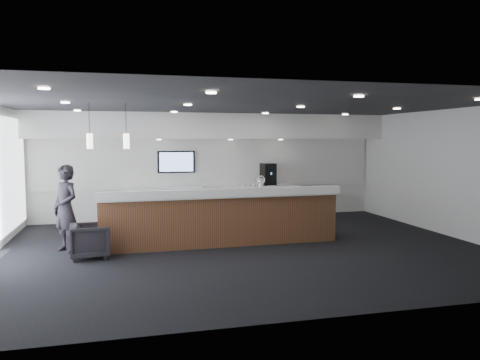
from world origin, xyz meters
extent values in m
plane|color=black|center=(0.00, 0.00, 0.00)|extent=(10.00, 10.00, 0.00)
cube|color=black|center=(0.00, 0.00, 3.00)|extent=(10.00, 8.00, 0.02)
cube|color=silver|center=(0.00, 4.00, 1.50)|extent=(10.00, 0.02, 3.00)
cube|color=silver|center=(5.00, 0.00, 1.50)|extent=(0.02, 8.00, 3.00)
cube|color=silver|center=(0.00, 3.55, 2.65)|extent=(10.00, 0.90, 0.70)
cube|color=silver|center=(0.00, 3.97, 1.60)|extent=(9.80, 0.06, 1.40)
cube|color=gray|center=(0.00, 3.64, 0.45)|extent=(5.00, 0.60, 0.90)
cube|color=white|center=(0.00, 3.64, 0.93)|extent=(5.06, 0.66, 0.05)
cylinder|color=silver|center=(-2.00, 3.32, 0.50)|extent=(0.60, 0.02, 0.02)
cylinder|color=silver|center=(-1.00, 3.32, 0.50)|extent=(0.60, 0.02, 0.02)
cylinder|color=silver|center=(0.00, 3.32, 0.50)|extent=(0.60, 0.02, 0.02)
cylinder|color=silver|center=(1.00, 3.32, 0.50)|extent=(0.60, 0.02, 0.02)
cylinder|color=silver|center=(2.00, 3.32, 0.50)|extent=(0.60, 0.02, 0.02)
cube|color=black|center=(-1.00, 3.91, 1.65)|extent=(1.05, 0.07, 0.62)
cube|color=blue|center=(-1.00, 3.87, 1.65)|extent=(0.95, 0.01, 0.54)
cylinder|color=#F6DFBF|center=(-2.40, 0.80, 2.25)|extent=(0.12, 0.12, 0.30)
cylinder|color=#F6DFBF|center=(-3.10, 0.80, 2.25)|extent=(0.12, 0.12, 0.30)
cube|color=#572A1D|center=(-0.43, 0.50, 0.53)|extent=(5.14, 0.81, 1.05)
cube|color=white|center=(-0.43, 0.50, 1.08)|extent=(5.22, 0.89, 0.06)
cube|color=white|center=(-0.42, 0.10, 1.17)|extent=(5.21, 0.22, 0.18)
cylinder|color=silver|center=(0.50, 0.62, 1.25)|extent=(0.04, 0.04, 0.28)
torus|color=silver|center=(0.50, 0.56, 1.39)|extent=(0.19, 0.03, 0.19)
cube|color=black|center=(1.65, 3.65, 1.27)|extent=(0.41, 0.45, 0.64)
cube|color=silver|center=(1.65, 3.42, 0.96)|extent=(0.23, 0.12, 0.02)
cube|color=white|center=(-0.28, 3.56, 1.06)|extent=(0.17, 0.05, 0.23)
cube|color=white|center=(1.37, 3.54, 1.06)|extent=(0.17, 0.03, 0.22)
imported|color=black|center=(-3.12, -0.03, 0.33)|extent=(0.78, 0.76, 0.67)
imported|color=black|center=(-3.62, 0.60, 0.89)|extent=(0.74, 0.77, 1.77)
imported|color=white|center=(1.58, 3.54, 0.99)|extent=(0.09, 0.09, 0.08)
imported|color=white|center=(1.44, 3.54, 0.99)|extent=(0.12, 0.12, 0.08)
imported|color=white|center=(1.30, 3.54, 0.99)|extent=(0.11, 0.11, 0.08)
imported|color=white|center=(1.16, 3.54, 0.99)|extent=(0.12, 0.12, 0.08)
imported|color=white|center=(1.02, 3.54, 0.99)|extent=(0.12, 0.12, 0.08)
imported|color=white|center=(0.88, 3.54, 0.99)|extent=(0.10, 0.10, 0.08)
imported|color=white|center=(0.74, 3.54, 0.99)|extent=(0.13, 0.13, 0.08)
imported|color=white|center=(0.60, 3.54, 0.99)|extent=(0.10, 0.10, 0.08)
camera|label=1|loc=(-2.50, -9.36, 2.28)|focal=35.00mm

